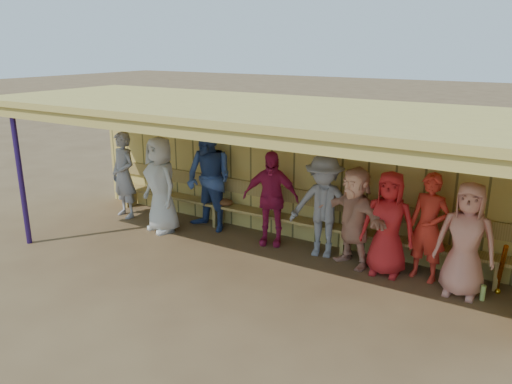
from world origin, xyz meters
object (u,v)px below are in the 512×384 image
player_b (161,185)px  bench (279,210)px  player_f (354,217)px  player_h (466,240)px  player_d (271,198)px  player_extra (388,224)px  player_a (124,175)px  player_g (428,228)px  player_c (209,179)px  player_e (323,206)px

player_b → bench: player_b is taller
player_f → player_h: bearing=19.0°
player_d → bench: 0.43m
player_d → player_extra: 2.09m
player_a → player_d: 3.22m
player_g → player_extra: player_g is taller
player_c → player_e: player_c is taller
player_b → player_extra: (4.11, 0.38, -0.09)m
player_c → bench: size_ratio=0.26×
player_a → bench: bearing=22.0°
player_e → player_g: player_e is taller
player_a → player_b: (1.18, -0.22, 0.02)m
player_g → player_h: (0.55, -0.23, 0.00)m
player_extra → player_e: bearing=168.1°
player_c → player_g: player_c is taller
player_h → player_f: bearing=174.1°
player_d → player_extra: (2.08, -0.13, -0.02)m
player_e → player_extra: bearing=-17.4°
player_g → bench: size_ratio=0.21×
player_e → player_d: bearing=169.2°
player_f → player_g: player_g is taller
player_e → player_f: size_ratio=1.07×
player_b → bench: (2.02, 0.81, -0.36)m
player_c → player_f: size_ratio=1.25×
player_e → player_g: bearing=-10.8°
player_e → player_h: (2.20, -0.23, -0.04)m
player_d → player_f: 1.53m
player_h → player_extra: 1.10m
player_g → bench: player_g is taller
player_c → player_d: 1.31m
player_f → player_extra: player_extra is taller
player_h → player_d: bearing=175.3°
player_b → player_c: bearing=52.8°
player_e → player_g: size_ratio=1.05×
player_a → player_g: size_ratio=1.07×
player_d → player_e: 0.98m
bench → player_h: bearing=-9.5°
player_e → player_h: player_e is taller
player_b → player_d: player_b is taller
player_g → player_a: bearing=-165.8°
player_a → bench: 3.26m
player_e → player_extra: size_ratio=1.06×
player_c → player_extra: bearing=7.4°
player_d → player_b: bearing=175.5°
player_a → player_f: size_ratio=1.09×
player_b → player_extra: size_ratio=1.11×
player_c → bench: bearing=22.9°
player_e → player_g: 1.65m
player_a → player_h: 6.39m
player_b → bench: bearing=39.7°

